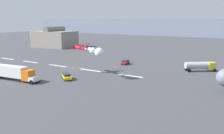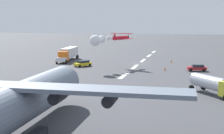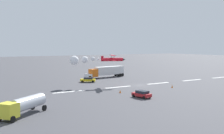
{
  "view_description": "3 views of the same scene",
  "coord_description": "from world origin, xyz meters",
  "px_view_note": "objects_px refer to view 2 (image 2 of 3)",
  "views": [
    {
      "loc": [
        55.02,
        -60.31,
        15.51
      ],
      "look_at": [
        17.35,
        -3.3,
        2.61
      ],
      "focal_mm": 40.5,
      "sensor_mm": 36.0,
      "label": 1
    },
    {
      "loc": [
        87.59,
        13.56,
        11.26
      ],
      "look_at": [
        31.64,
        0.0,
        3.27
      ],
      "focal_mm": 52.31,
      "sensor_mm": 36.0,
      "label": 2
    },
    {
      "loc": [
        46.35,
        61.05,
        11.15
      ],
      "look_at": [
        6.67,
        -3.72,
        5.13
      ],
      "focal_mm": 43.97,
      "sensor_mm": 36.0,
      "label": 3
    }
  ],
  "objects_px": {
    "stunt_biplane_red": "(104,39)",
    "fuel_tanker_truck": "(214,84)",
    "cargo_transport_plane": "(21,101)",
    "followme_car_yellow": "(83,63)",
    "traffic_cone_near": "(171,61)",
    "semi_truck_orange": "(68,53)",
    "traffic_cone_far": "(165,69)",
    "airport_staff_sedan": "(197,68)"
  },
  "relations": [
    {
      "from": "followme_car_yellow",
      "to": "traffic_cone_far",
      "type": "xyz_separation_m",
      "value": [
        2.0,
        20.82,
        -0.44
      ]
    },
    {
      "from": "fuel_tanker_truck",
      "to": "followme_car_yellow",
      "type": "distance_m",
      "value": 40.21
    },
    {
      "from": "followme_car_yellow",
      "to": "airport_staff_sedan",
      "type": "height_order",
      "value": "same"
    },
    {
      "from": "cargo_transport_plane",
      "to": "fuel_tanker_truck",
      "type": "relative_size",
      "value": 3.9
    },
    {
      "from": "stunt_biplane_red",
      "to": "airport_staff_sedan",
      "type": "height_order",
      "value": "stunt_biplane_red"
    },
    {
      "from": "fuel_tanker_truck",
      "to": "airport_staff_sedan",
      "type": "height_order",
      "value": "fuel_tanker_truck"
    },
    {
      "from": "cargo_transport_plane",
      "to": "followme_car_yellow",
      "type": "bearing_deg",
      "value": -168.31
    },
    {
      "from": "stunt_biplane_red",
      "to": "followme_car_yellow",
      "type": "relative_size",
      "value": 3.06
    },
    {
      "from": "semi_truck_orange",
      "to": "traffic_cone_near",
      "type": "relative_size",
      "value": 20.51
    },
    {
      "from": "airport_staff_sedan",
      "to": "traffic_cone_far",
      "type": "relative_size",
      "value": 6.03
    },
    {
      "from": "traffic_cone_far",
      "to": "cargo_transport_plane",
      "type": "bearing_deg",
      "value": -12.63
    },
    {
      "from": "stunt_biplane_red",
      "to": "airport_staff_sedan",
      "type": "distance_m",
      "value": 22.6
    },
    {
      "from": "fuel_tanker_truck",
      "to": "traffic_cone_near",
      "type": "xyz_separation_m",
      "value": [
        -40.55,
        -8.91,
        -1.37
      ]
    },
    {
      "from": "stunt_biplane_red",
      "to": "followme_car_yellow",
      "type": "xyz_separation_m",
      "value": [
        -3.59,
        -6.55,
        -6.35
      ]
    },
    {
      "from": "stunt_biplane_red",
      "to": "traffic_cone_near",
      "type": "bearing_deg",
      "value": 140.06
    },
    {
      "from": "stunt_biplane_red",
      "to": "fuel_tanker_truck",
      "type": "xyz_separation_m",
      "value": [
        22.91,
        23.67,
        -5.42
      ]
    },
    {
      "from": "semi_truck_orange",
      "to": "traffic_cone_near",
      "type": "xyz_separation_m",
      "value": [
        -2.93,
        29.53,
        -1.76
      ]
    },
    {
      "from": "stunt_biplane_red",
      "to": "traffic_cone_far",
      "type": "distance_m",
      "value": 15.88
    },
    {
      "from": "semi_truck_orange",
      "to": "cargo_transport_plane",
      "type": "bearing_deg",
      "value": 16.94
    },
    {
      "from": "stunt_biplane_red",
      "to": "semi_truck_orange",
      "type": "relative_size",
      "value": 0.94
    },
    {
      "from": "traffic_cone_near",
      "to": "traffic_cone_far",
      "type": "distance_m",
      "value": 16.05
    },
    {
      "from": "cargo_transport_plane",
      "to": "traffic_cone_far",
      "type": "xyz_separation_m",
      "value": [
        -47.34,
        10.61,
        -3.06
      ]
    },
    {
      "from": "semi_truck_orange",
      "to": "fuel_tanker_truck",
      "type": "xyz_separation_m",
      "value": [
        37.62,
        38.43,
        -0.39
      ]
    },
    {
      "from": "stunt_biplane_red",
      "to": "traffic_cone_near",
      "type": "xyz_separation_m",
      "value": [
        -17.64,
        14.77,
        -6.79
      ]
    },
    {
      "from": "fuel_tanker_truck",
      "to": "traffic_cone_near",
      "type": "distance_m",
      "value": 41.54
    },
    {
      "from": "stunt_biplane_red",
      "to": "fuel_tanker_truck",
      "type": "height_order",
      "value": "stunt_biplane_red"
    },
    {
      "from": "fuel_tanker_truck",
      "to": "traffic_cone_near",
      "type": "height_order",
      "value": "fuel_tanker_truck"
    },
    {
      "from": "semi_truck_orange",
      "to": "airport_staff_sedan",
      "type": "relative_size",
      "value": 3.4
    },
    {
      "from": "airport_staff_sedan",
      "to": "traffic_cone_near",
      "type": "height_order",
      "value": "airport_staff_sedan"
    },
    {
      "from": "cargo_transport_plane",
      "to": "semi_truck_orange",
      "type": "distance_m",
      "value": 63.21
    },
    {
      "from": "cargo_transport_plane",
      "to": "semi_truck_orange",
      "type": "height_order",
      "value": "cargo_transport_plane"
    },
    {
      "from": "cargo_transport_plane",
      "to": "traffic_cone_near",
      "type": "height_order",
      "value": "cargo_transport_plane"
    },
    {
      "from": "followme_car_yellow",
      "to": "stunt_biplane_red",
      "type": "bearing_deg",
      "value": 61.25
    },
    {
      "from": "traffic_cone_near",
      "to": "semi_truck_orange",
      "type": "bearing_deg",
      "value": -84.33
    },
    {
      "from": "traffic_cone_far",
      "to": "fuel_tanker_truck",
      "type": "bearing_deg",
      "value": 21.0
    },
    {
      "from": "fuel_tanker_truck",
      "to": "traffic_cone_far",
      "type": "bearing_deg",
      "value": -159.0
    },
    {
      "from": "stunt_biplane_red",
      "to": "cargo_transport_plane",
      "type": "bearing_deg",
      "value": 4.57
    },
    {
      "from": "stunt_biplane_red",
      "to": "traffic_cone_far",
      "type": "xyz_separation_m",
      "value": [
        -1.59,
        14.27,
        -6.79
      ]
    },
    {
      "from": "cargo_transport_plane",
      "to": "fuel_tanker_truck",
      "type": "height_order",
      "value": "cargo_transport_plane"
    },
    {
      "from": "stunt_biplane_red",
      "to": "airport_staff_sedan",
      "type": "xyz_separation_m",
      "value": [
        -2.33,
        21.56,
        -6.36
      ]
    },
    {
      "from": "semi_truck_orange",
      "to": "fuel_tanker_truck",
      "type": "height_order",
      "value": "semi_truck_orange"
    },
    {
      "from": "stunt_biplane_red",
      "to": "followme_car_yellow",
      "type": "height_order",
      "value": "stunt_biplane_red"
    }
  ]
}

